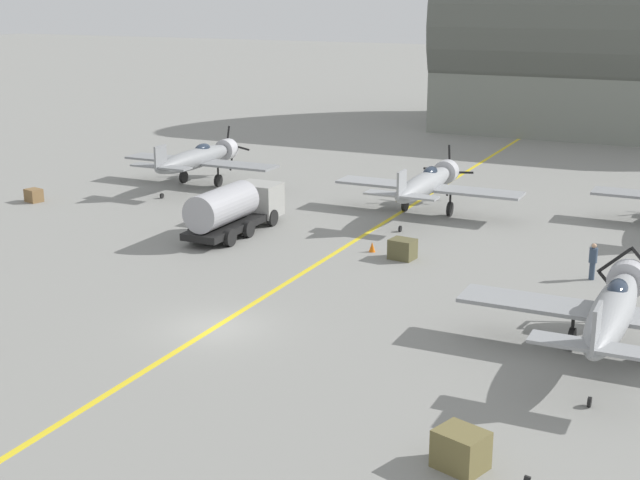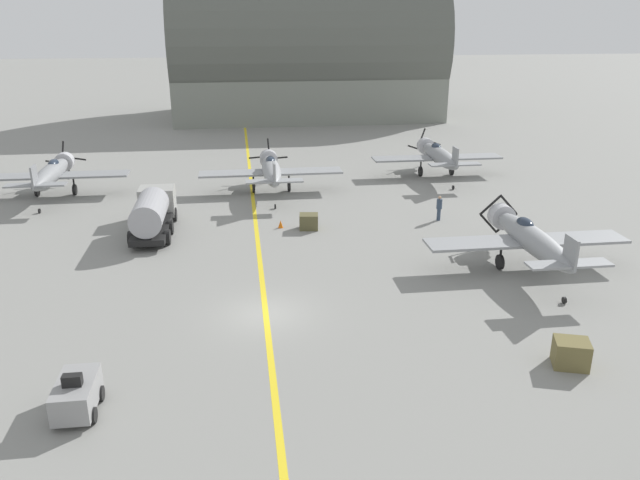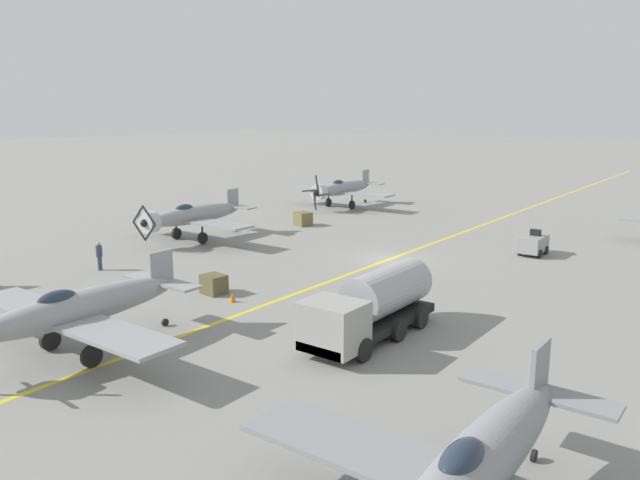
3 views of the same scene
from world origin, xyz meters
The scene contains 12 objects.
ground_plane centered at (0.00, 0.00, 0.00)m, with size 400.00×400.00×0.00m, color gray.
taxiway_stripe centered at (0.00, 0.00, 0.00)m, with size 0.30×160.00×0.01m, color yellow.
airplane_far_center centered at (1.64, 22.56, 2.01)m, with size 12.00×9.98×3.80m.
airplane_far_left centered at (-16.21, 23.78, 2.01)m, with size 12.00×9.98×3.79m.
airplane_mid_right centered at (15.57, 3.74, 2.01)m, with size 12.00×9.98×3.65m.
fuel_tanker centered at (-7.03, 13.53, 1.51)m, with size 2.68×8.00×2.98m.
ground_crew_walking centered at (13.34, 13.57, 1.01)m, with size 0.40×0.40×1.85m.
supply_crate_by_tanker centered at (12.75, -6.64, 0.60)m, with size 1.44×1.20×1.20m, color brown.
supply_crate_mid_lane centered at (3.68, 12.86, 0.54)m, with size 1.29×1.08×1.08m, color brown.
supply_crate_outboard centered at (-23.41, 14.66, 0.44)m, with size 1.05×0.88×0.88m, color brown.
traffic_cone centered at (1.73, 13.39, 0.28)m, with size 0.36×0.36×0.55m, color orange.
hangar centered at (9.15, 64.93, 8.80)m, with size 37.11×21.84×21.84m.
Camera 1 is at (19.18, -29.93, 13.77)m, focal length 50.00 mm.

